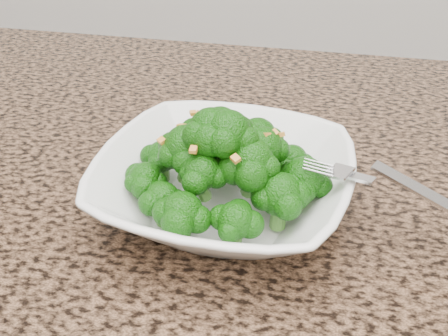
# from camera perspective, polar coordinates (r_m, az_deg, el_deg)

# --- Properties ---
(granite_counter) EXTENTS (1.64, 1.04, 0.03)m
(granite_counter) POSITION_cam_1_polar(r_m,az_deg,el_deg) (0.53, -5.31, -9.14)
(granite_counter) COLOR brown
(granite_counter) RESTS_ON cabinet
(bowl) EXTENTS (0.26, 0.26, 0.06)m
(bowl) POSITION_cam_1_polar(r_m,az_deg,el_deg) (0.54, 0.00, -1.77)
(bowl) COLOR white
(bowl) RESTS_ON granite_counter
(broccoli_pile) EXTENTS (0.22, 0.22, 0.07)m
(broccoli_pile) POSITION_cam_1_polar(r_m,az_deg,el_deg) (0.51, 0.00, 4.35)
(broccoli_pile) COLOR #135609
(broccoli_pile) RESTS_ON bowl
(garlic_topping) EXTENTS (0.13, 0.13, 0.01)m
(garlic_topping) POSITION_cam_1_polar(r_m,az_deg,el_deg) (0.49, 0.00, 8.34)
(garlic_topping) COLOR gold
(garlic_topping) RESTS_ON broccoli_pile
(fork) EXTENTS (0.18, 0.11, 0.01)m
(fork) POSITION_cam_1_polar(r_m,az_deg,el_deg) (0.50, 14.26, -1.08)
(fork) COLOR silver
(fork) RESTS_ON bowl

